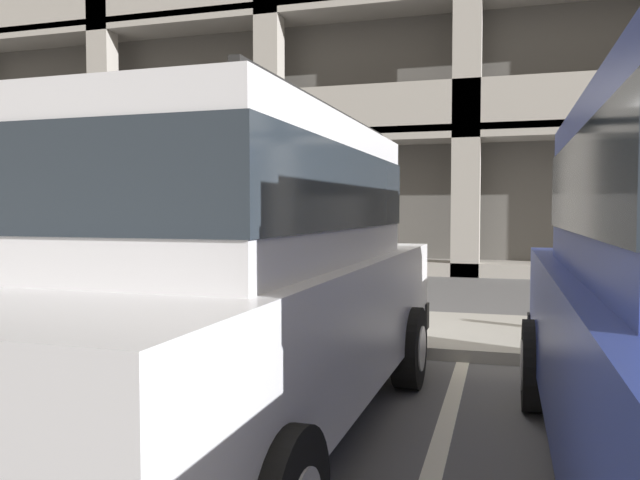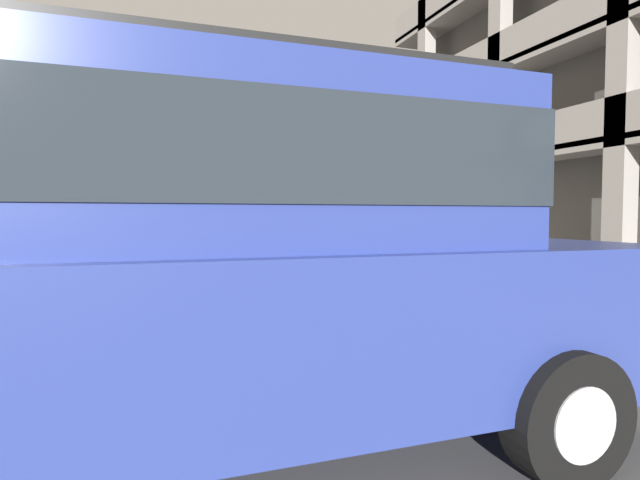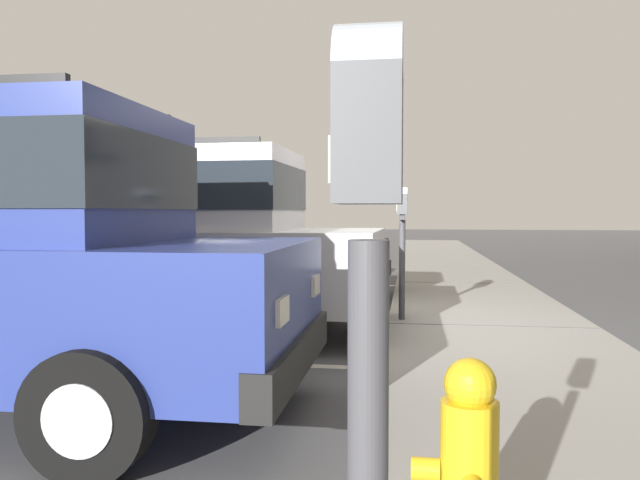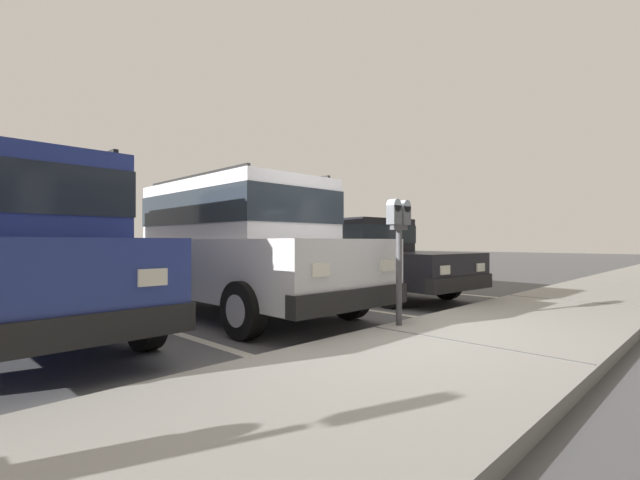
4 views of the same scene
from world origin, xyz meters
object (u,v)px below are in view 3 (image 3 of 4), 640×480
Objects in this scene: red_sedan at (236,243)px; parking_meter_far at (368,338)px; silver_suv at (163,233)px; fire_hydrant at (468,460)px; parking_meter_near at (402,221)px.

red_sedan is 3.06× the size of parking_meter_far.
silver_suv reaches higher than fire_hydrant.
fire_hydrant is (-1.13, 0.27, -0.65)m from parking_meter_far.
silver_suv is 6.87× the size of fire_hydrant.
parking_meter_far reaches higher than red_sedan.
parking_meter_far is 1.33m from fire_hydrant.
parking_meter_near is (2.55, 2.64, 0.39)m from red_sedan.
silver_suv is 3.27× the size of parking_meter_near.
parking_meter_near reaches higher than fire_hydrant.
parking_meter_far is at bearing -13.54° from fire_hydrant.
parking_meter_near is (-0.47, 2.60, 0.13)m from silver_suv.
red_sedan is at bearing -133.99° from parking_meter_near.
fire_hydrant is at bearing 166.46° from parking_meter_far.
parking_meter_far is (5.93, 0.02, -0.10)m from parking_meter_near.
parking_meter_far is (8.48, 2.66, 0.29)m from red_sedan.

